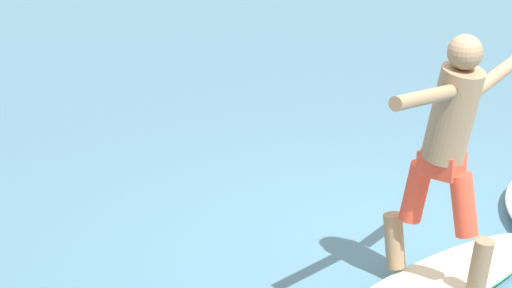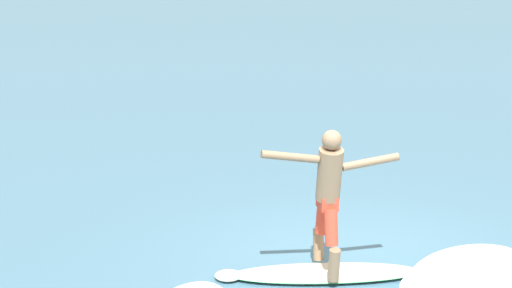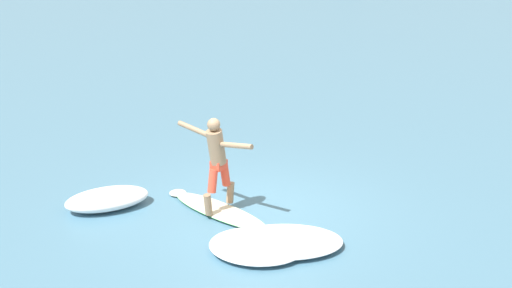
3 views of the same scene
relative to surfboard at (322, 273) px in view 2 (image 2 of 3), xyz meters
The scene contains 5 objects.
ground_plane 0.61m from the surfboard, 30.63° to the left, with size 200.00×200.00×0.00m, color teal.
surfboard is the anchor object (origin of this frame).
surfer 1.05m from the surfboard, 55.14° to the right, with size 1.60×0.82×1.71m.
wave_foam_at_nose 1.62m from the surfboard, 33.65° to the right, with size 1.84×1.67×0.19m.
wave_foam_beside 1.74m from the surfboard, 18.05° to the right, with size 2.26×2.06×0.19m.
Camera 2 is at (-3.81, -8.98, 4.11)m, focal length 60.00 mm.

